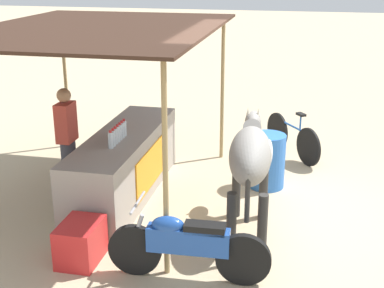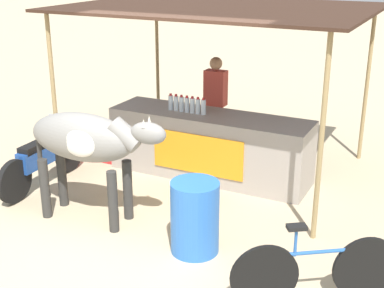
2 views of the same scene
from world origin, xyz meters
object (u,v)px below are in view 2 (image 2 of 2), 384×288
Objects in this scene: stall_counter at (209,145)px; cooler_box at (103,143)px; cow at (87,142)px; motorcycle_parked at (44,157)px; water_barrel at (195,217)px; vendor_behind_counter at (215,107)px; bicycle_leaning at (315,271)px.

stall_counter is 5.00× the size of cooler_box.
cow is at bearing -58.43° from cooler_box.
motorcycle_parked reaches higher than cooler_box.
cow is at bearing -23.94° from motorcycle_parked.
vendor_behind_counter is at bearing 110.14° from water_barrel.
cow is 1.47m from motorcycle_parked.
stall_counter is at bearing 35.03° from motorcycle_parked.
vendor_behind_counter is at bearing 79.66° from cow.
cow is (-0.74, -1.92, 0.55)m from stall_counter.
water_barrel is 1.63m from cow.
water_barrel is (0.77, -2.03, -0.06)m from stall_counter.
bicycle_leaning is (2.46, -3.11, -0.50)m from vendor_behind_counter.
vendor_behind_counter reaches higher than cow.
water_barrel is at bearing -4.06° from cow.
water_barrel is 0.47× the size of motorcycle_parked.
stall_counter reaches higher than cooler_box.
vendor_behind_counter is at bearing 108.52° from stall_counter.
cooler_box is 2.28m from cow.
vendor_behind_counter is 3.99m from bicycle_leaning.
cooler_box is (-1.61, -0.85, -0.61)m from vendor_behind_counter.
cow reaches higher than stall_counter.
cow reaches higher than bicycle_leaning.
bicycle_leaning is at bearing -8.44° from cow.
motorcycle_parked is at bearing 156.06° from cow.
bicycle_leaning is (1.44, -0.33, -0.07)m from water_barrel.
stall_counter reaches higher than motorcycle_parked.
vendor_behind_counter is 1.92m from cooler_box.
vendor_behind_counter is 2.76m from motorcycle_parked.
vendor_behind_counter reaches higher than bicycle_leaning.
stall_counter is 2.17m from water_barrel.
vendor_behind_counter is (-0.25, 0.75, 0.37)m from stall_counter.
bicycle_leaning is at bearing -51.68° from vendor_behind_counter.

